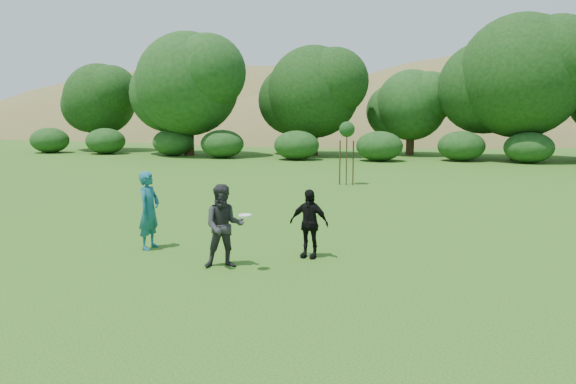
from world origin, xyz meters
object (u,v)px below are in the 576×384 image
player_teal (149,210)px  player_grey (224,226)px  player_black (309,223)px  sapling (347,131)px

player_teal → player_grey: bearing=-111.7°
player_grey → player_teal: bearing=133.0°
player_teal → player_grey: (2.31, -1.16, -0.05)m
player_grey → player_black: bearing=16.2°
player_grey → player_black: (1.62, 1.21, -0.11)m
sapling → player_grey: bearing=-93.8°
player_black → sapling: size_ratio=0.56×
player_grey → player_black: 2.02m
player_teal → player_grey: player_teal is taller
player_teal → player_black: size_ratio=1.20×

